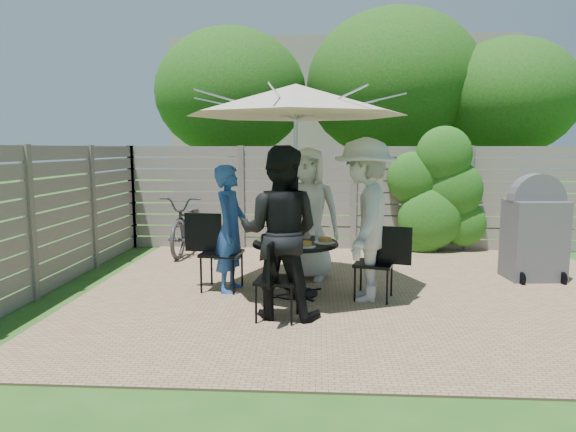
# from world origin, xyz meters

# --- Properties ---
(backyard_envelope) EXTENTS (60.00, 60.00, 5.00)m
(backyard_envelope) POSITION_xyz_m (0.09, 10.29, 2.61)
(backyard_envelope) COLOR #2D591C
(backyard_envelope) RESTS_ON ground
(patio_table) EXTENTS (1.18, 1.18, 0.68)m
(patio_table) POSITION_xyz_m (-0.90, 0.06, 0.47)
(patio_table) COLOR black
(patio_table) RESTS_ON ground
(umbrella) EXTENTS (3.01, 3.01, 2.55)m
(umbrella) POSITION_xyz_m (-0.90, 0.06, 2.37)
(umbrella) COLOR silver
(umbrella) RESTS_ON ground
(chair_back) EXTENTS (0.43, 0.63, 0.87)m
(chair_back) POSITION_xyz_m (-0.75, 1.01, 0.26)
(chair_back) COLOR black
(chair_back) RESTS_ON ground
(person_back) EXTENTS (0.97, 0.71, 1.82)m
(person_back) POSITION_xyz_m (-0.77, 0.88, 0.91)
(person_back) COLOR silver
(person_back) RESTS_ON ground
(chair_left) EXTENTS (0.74, 0.53, 0.99)m
(chair_left) POSITION_xyz_m (-1.85, 0.21, 0.30)
(chair_left) COLOR black
(chair_left) RESTS_ON ground
(person_left) EXTENTS (0.47, 0.64, 1.60)m
(person_left) POSITION_xyz_m (-1.72, 0.19, 0.80)
(person_left) COLOR #244E9D
(person_left) RESTS_ON ground
(chair_front) EXTENTS (0.47, 0.66, 0.89)m
(chair_front) POSITION_xyz_m (-1.05, -0.90, 0.27)
(chair_front) COLOR black
(chair_front) RESTS_ON ground
(person_front) EXTENTS (0.99, 0.83, 1.83)m
(person_front) POSITION_xyz_m (-1.03, -0.76, 0.92)
(person_front) COLOR black
(person_front) RESTS_ON ground
(chair_right) EXTENTS (0.69, 0.53, 0.90)m
(chair_right) POSITION_xyz_m (0.06, -0.10, 0.27)
(chair_right) COLOR black
(chair_right) RESTS_ON ground
(person_right) EXTENTS (0.90, 1.34, 1.93)m
(person_right) POSITION_xyz_m (-0.08, -0.07, 0.97)
(person_right) COLOR beige
(person_right) RESTS_ON ground
(plate_back) EXTENTS (0.26, 0.26, 0.06)m
(plate_back) POSITION_xyz_m (-0.84, 0.41, 0.70)
(plate_back) COLOR white
(plate_back) RESTS_ON patio_table
(plate_left) EXTENTS (0.26, 0.26, 0.06)m
(plate_left) POSITION_xyz_m (-1.25, 0.11, 0.70)
(plate_left) COLOR white
(plate_left) RESTS_ON patio_table
(plate_front) EXTENTS (0.26, 0.26, 0.06)m
(plate_front) POSITION_xyz_m (-0.95, -0.30, 0.70)
(plate_front) COLOR white
(plate_front) RESTS_ON patio_table
(plate_right) EXTENTS (0.26, 0.26, 0.06)m
(plate_right) POSITION_xyz_m (-0.54, 0.00, 0.70)
(plate_right) COLOR white
(plate_right) RESTS_ON patio_table
(plate_extra) EXTENTS (0.24, 0.24, 0.06)m
(plate_extra) POSITION_xyz_m (-0.77, -0.27, 0.70)
(plate_extra) COLOR white
(plate_extra) RESTS_ON patio_table
(glass_back) EXTENTS (0.07, 0.07, 0.14)m
(glass_back) POSITION_xyz_m (-0.96, 0.33, 0.75)
(glass_back) COLOR silver
(glass_back) RESTS_ON patio_table
(glass_left) EXTENTS (0.07, 0.07, 0.14)m
(glass_left) POSITION_xyz_m (-1.17, -0.01, 0.75)
(glass_left) COLOR silver
(glass_left) RESTS_ON patio_table
(glass_front) EXTENTS (0.07, 0.07, 0.14)m
(glass_front) POSITION_xyz_m (-0.83, -0.22, 0.75)
(glass_front) COLOR silver
(glass_front) RESTS_ON patio_table
(glass_right) EXTENTS (0.07, 0.07, 0.14)m
(glass_right) POSITION_xyz_m (-0.62, 0.12, 0.75)
(glass_right) COLOR silver
(glass_right) RESTS_ON patio_table
(syrup_jug) EXTENTS (0.09, 0.09, 0.16)m
(syrup_jug) POSITION_xyz_m (-0.95, 0.12, 0.76)
(syrup_jug) COLOR #59280C
(syrup_jug) RESTS_ON patio_table
(coffee_cup) EXTENTS (0.08, 0.08, 0.12)m
(coffee_cup) POSITION_xyz_m (-0.76, 0.26, 0.74)
(coffee_cup) COLOR #C6B293
(coffee_cup) RESTS_ON patio_table
(bicycle) EXTENTS (0.74, 1.95, 1.01)m
(bicycle) POSITION_xyz_m (-2.85, 2.60, 0.51)
(bicycle) COLOR #333338
(bicycle) RESTS_ON ground
(bbq_grill) EXTENTS (0.76, 0.61, 1.47)m
(bbq_grill) POSITION_xyz_m (2.33, 1.01, 0.67)
(bbq_grill) COLOR #525156
(bbq_grill) RESTS_ON ground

